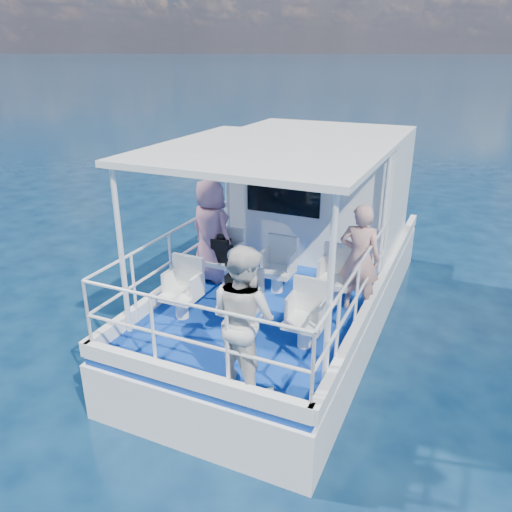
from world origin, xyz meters
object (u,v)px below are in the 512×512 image
Objects in this scene: passenger_port_fwd at (211,231)px; backpack_center at (237,290)px; panda at (236,261)px; passenger_stbd_aft at (244,318)px.

backpack_center is (1.11, -1.31, -0.24)m from passenger_port_fwd.
panda is (-0.01, 0.01, 0.41)m from backpack_center.
passenger_port_fwd reaches higher than panda.
passenger_stbd_aft reaches higher than panda.
passenger_port_fwd is 1.71m from panda.
passenger_port_fwd is 1.73m from backpack_center.
passenger_port_fwd is 2.83m from passenger_stbd_aft.
passenger_port_fwd is 4.22× the size of panda.
passenger_stbd_aft is at bearing -60.15° from backpack_center.
backpack_center is at bearing 147.78° from passenger_port_fwd.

